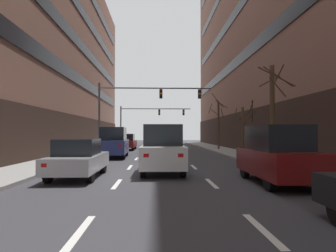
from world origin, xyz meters
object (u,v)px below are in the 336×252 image
at_px(car_driving_4, 163,149).
at_px(car_parked_1, 277,155).
at_px(traffic_signal_1, 147,116).
at_px(pedestrian_0, 258,144).
at_px(car_driving_2, 79,159).
at_px(street_tree_0, 244,128).
at_px(traffic_signal_0, 140,102).
at_px(car_driving_5, 126,142).
at_px(street_tree_2, 218,122).
at_px(car_driving_1, 159,141).
at_px(taxi_driving_3, 159,138).
at_px(street_tree_1, 273,111).
at_px(car_driving_0, 114,143).

height_order(car_driving_4, car_parked_1, car_driving_4).
bearing_deg(traffic_signal_1, pedestrian_0, -71.64).
relative_size(car_driving_2, street_tree_0, 1.03).
xyz_separation_m(traffic_signal_0, traffic_signal_1, (0.17, 15.97, -0.41)).
distance_m(car_driving_5, street_tree_2, 9.99).
bearing_deg(car_driving_1, car_driving_4, -89.91).
height_order(car_driving_4, traffic_signal_1, traffic_signal_1).
distance_m(car_driving_2, car_driving_5, 19.16).
bearing_deg(car_driving_5, traffic_signal_1, 80.61).
relative_size(car_driving_1, taxi_driving_3, 0.97).
bearing_deg(traffic_signal_1, taxi_driving_3, -61.05).
distance_m(car_driving_4, traffic_signal_1, 29.33).
xyz_separation_m(car_driving_2, car_driving_5, (-0.06, 19.16, 0.08)).
xyz_separation_m(car_parked_1, traffic_signal_0, (-5.87, 16.19, 3.64)).
relative_size(traffic_signal_1, street_tree_1, 1.87).
height_order(car_driving_2, car_driving_4, car_driving_4).
bearing_deg(car_driving_4, pedestrian_0, 39.72).
bearing_deg(car_driving_1, street_tree_0, -62.38).
relative_size(car_driving_4, street_tree_1, 0.82).
bearing_deg(car_driving_4, street_tree_0, 52.91).
distance_m(car_driving_2, car_parked_1, 7.70).
bearing_deg(car_parked_1, car_driving_1, 99.83).
height_order(traffic_signal_0, street_tree_1, traffic_signal_0).
xyz_separation_m(car_driving_0, car_driving_4, (3.43, -8.11, -0.03)).
xyz_separation_m(street_tree_0, street_tree_1, (-0.06, -5.65, 0.84)).
bearing_deg(car_parked_1, street_tree_2, 83.81).
height_order(street_tree_1, street_tree_2, street_tree_2).
height_order(car_driving_0, pedestrian_0, car_driving_0).
height_order(car_driving_4, street_tree_2, street_tree_2).
distance_m(car_driving_5, car_parked_1, 22.19).
bearing_deg(traffic_signal_0, car_driving_0, -107.71).
bearing_deg(car_driving_1, car_driving_2, -98.92).
bearing_deg(car_driving_5, car_driving_2, -89.83).
relative_size(car_parked_1, street_tree_0, 1.06).
xyz_separation_m(car_driving_2, car_parked_1, (7.51, -1.70, 0.26)).
bearing_deg(taxi_driving_3, pedestrian_0, -73.29).
xyz_separation_m(car_driving_4, pedestrian_0, (6.28, 5.22, 0.04)).
xyz_separation_m(car_driving_1, pedestrian_0, (6.31, -15.27, 0.29)).
height_order(car_driving_5, street_tree_0, street_tree_0).
xyz_separation_m(street_tree_1, street_tree_2, (-0.05, 14.12, -0.13)).
distance_m(car_driving_1, street_tree_1, 18.99).
distance_m(street_tree_1, street_tree_2, 14.12).
bearing_deg(car_driving_2, car_parked_1, -12.79).
bearing_deg(car_driving_0, pedestrian_0, -16.59).
relative_size(car_driving_2, traffic_signal_1, 0.41).
height_order(car_parked_1, pedestrian_0, car_parked_1).
height_order(car_driving_5, street_tree_2, street_tree_2).
xyz_separation_m(car_driving_1, car_driving_4, (0.03, -20.48, 0.25)).
distance_m(car_parked_1, street_tree_2, 20.08).
xyz_separation_m(street_tree_2, pedestrian_0, (0.08, -11.61, -1.82)).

